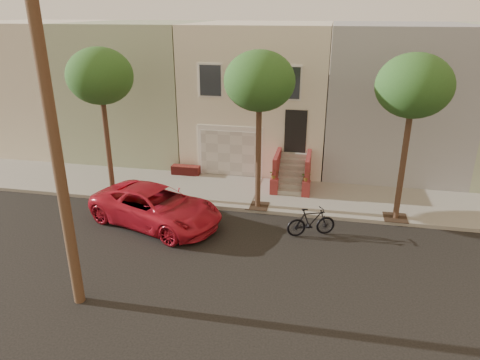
# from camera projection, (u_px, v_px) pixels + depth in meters

# --- Properties ---
(ground) EXTENTS (90.00, 90.00, 0.00)m
(ground) POSITION_uv_depth(u_px,v_px,m) (210.00, 254.00, 14.95)
(ground) COLOR black
(ground) RESTS_ON ground
(sidewalk) EXTENTS (40.00, 3.70, 0.15)m
(sidewalk) POSITION_uv_depth(u_px,v_px,m) (241.00, 192.00, 19.81)
(sidewalk) COLOR gray
(sidewalk) RESTS_ON ground
(house_row) EXTENTS (33.10, 11.70, 7.00)m
(house_row) POSITION_uv_depth(u_px,v_px,m) (262.00, 91.00, 23.83)
(house_row) COLOR beige
(house_row) RESTS_ON sidewalk
(tree_left) EXTENTS (2.70, 2.57, 6.30)m
(tree_left) POSITION_uv_depth(u_px,v_px,m) (100.00, 77.00, 17.61)
(tree_left) COLOR #2D2116
(tree_left) RESTS_ON sidewalk
(tree_mid) EXTENTS (2.70, 2.57, 6.30)m
(tree_mid) POSITION_uv_depth(u_px,v_px,m) (259.00, 82.00, 16.41)
(tree_mid) COLOR #2D2116
(tree_mid) RESTS_ON sidewalk
(tree_right) EXTENTS (2.70, 2.57, 6.30)m
(tree_right) POSITION_uv_depth(u_px,v_px,m) (414.00, 87.00, 15.38)
(tree_right) COLOR #2D2116
(tree_right) RESTS_ON sidewalk
(pickup_truck) EXTENTS (5.79, 4.02, 1.47)m
(pickup_truck) POSITION_uv_depth(u_px,v_px,m) (156.00, 206.00, 16.83)
(pickup_truck) COLOR red
(pickup_truck) RESTS_ON ground
(motorcycle) EXTENTS (1.89, 1.14, 1.10)m
(motorcycle) POSITION_uv_depth(u_px,v_px,m) (311.00, 222.00, 16.03)
(motorcycle) COLOR black
(motorcycle) RESTS_ON ground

